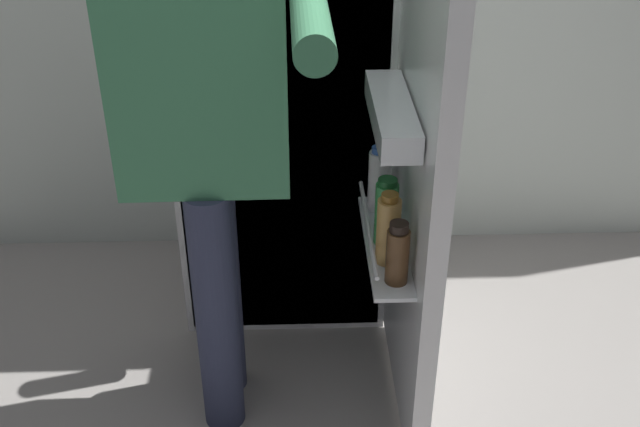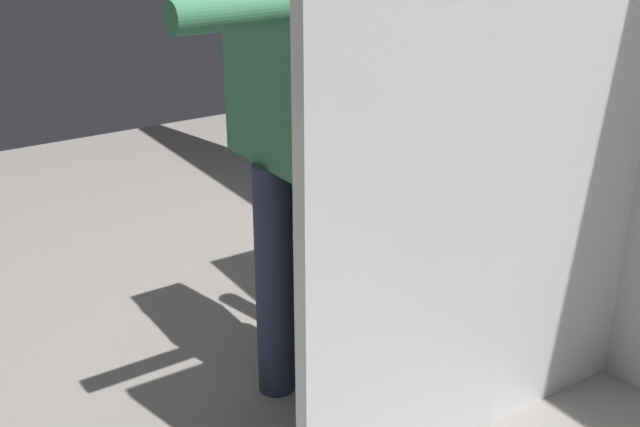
# 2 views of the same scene
# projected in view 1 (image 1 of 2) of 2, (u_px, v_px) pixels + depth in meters

# --- Properties ---
(ground_plane) EXTENTS (6.47, 6.47, 0.00)m
(ground_plane) POSITION_uv_depth(u_px,v_px,m) (286.00, 379.00, 2.44)
(ground_plane) COLOR gray
(refrigerator) EXTENTS (0.73, 1.24, 1.68)m
(refrigerator) POSITION_uv_depth(u_px,v_px,m) (290.00, 79.00, 2.43)
(refrigerator) COLOR white
(refrigerator) RESTS_ON ground_plane
(person) EXTENTS (0.52, 0.72, 1.57)m
(person) POSITION_uv_depth(u_px,v_px,m) (207.00, 126.00, 1.88)
(person) COLOR #2D334C
(person) RESTS_ON ground_plane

